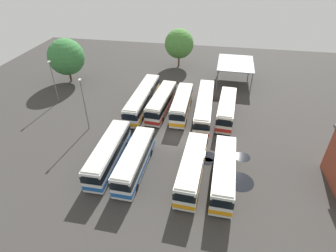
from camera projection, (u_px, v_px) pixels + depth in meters
name	position (u px, v px, depth m)	size (l,w,h in m)	color
ground_plane	(174.00, 138.00, 42.52)	(94.32, 94.32, 0.00)	#383533
bus_row0_slot0	(143.00, 98.00, 49.50)	(15.12, 3.06, 3.47)	silver
bus_row0_slot1	(162.00, 102.00, 48.38)	(11.77, 3.55, 3.47)	silver
bus_row0_slot2	(182.00, 104.00, 47.73)	(11.05, 2.73, 3.47)	silver
bus_row0_slot3	(204.00, 106.00, 47.25)	(15.06, 2.68, 3.47)	silver
bus_row0_slot4	(226.00, 109.00, 46.37)	(11.06, 3.37, 3.47)	silver
bus_row1_slot0	(109.00, 153.00, 36.63)	(11.74, 2.68, 3.47)	silver
bus_row1_slot1	(135.00, 160.00, 35.44)	(11.07, 2.90, 3.47)	silver
bus_row1_slot3	(192.00, 168.00, 34.19)	(11.28, 3.17, 3.47)	silver
bus_row1_slot4	(223.00, 172.00, 33.56)	(11.29, 2.97, 3.47)	silver
maintenance_shelter	(236.00, 64.00, 57.75)	(10.31, 7.67, 4.25)	slate
lamp_post_by_building	(84.00, 103.00, 42.06)	(0.56, 0.28, 8.73)	slate
lamp_post_far_corner	(54.00, 80.00, 49.70)	(0.56, 0.28, 8.09)	slate
tree_northwest	(179.00, 44.00, 64.46)	(6.85, 6.85, 8.92)	brown
tree_west_edge	(66.00, 57.00, 56.92)	(7.53, 7.53, 9.29)	brown
puddle_near_shelter	(208.00, 161.00, 37.97)	(1.67, 1.67, 0.01)	black
puddle_centre_drain	(240.00, 182.00, 34.75)	(3.61, 3.61, 0.01)	black
puddle_back_corner	(242.00, 157.00, 38.75)	(2.24, 2.24, 0.01)	black
puddle_front_lane	(134.00, 134.00, 43.37)	(2.19, 2.19, 0.01)	black
puddle_between_rows	(208.00, 156.00, 38.84)	(2.26, 2.26, 0.01)	black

